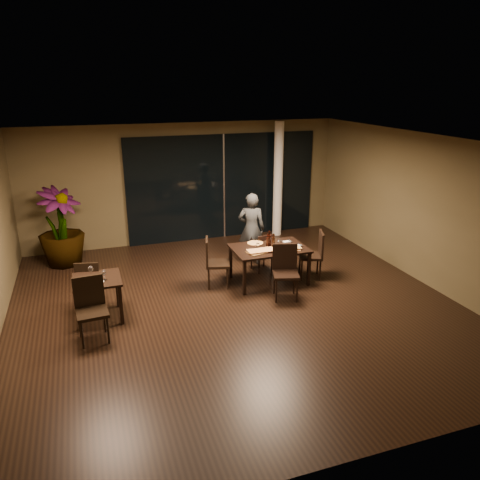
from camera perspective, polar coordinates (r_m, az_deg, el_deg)
name	(u,v)px	position (r m, az deg, el deg)	size (l,w,h in m)	color
ground	(235,305)	(8.80, -0.59, -7.92)	(8.00, 8.00, 0.00)	black
wall_back	(185,183)	(12.02, -6.75, 6.92)	(8.00, 0.10, 3.00)	brown
wall_front	(364,345)	(4.88, 14.87, -12.26)	(8.00, 0.10, 3.00)	brown
wall_right	(424,209)	(10.20, 21.55, 3.55)	(0.10, 8.00, 3.00)	brown
ceiling	(235,141)	(7.91, -0.67, 12.00)	(8.00, 8.00, 0.04)	silver
window_panel	(224,187)	(12.22, -2.02, 6.50)	(5.00, 0.06, 2.70)	black
column	(278,180)	(12.37, 4.66, 7.33)	(0.24, 0.24, 3.00)	white
main_table	(269,251)	(9.54, 3.59, -1.34)	(1.50, 1.00, 0.75)	black
side_table	(97,285)	(8.45, -16.98, -5.32)	(0.80, 0.80, 0.75)	black
chair_main_far	(264,251)	(10.12, 2.88, -1.29)	(0.46, 0.46, 0.86)	black
chair_main_near	(285,268)	(8.96, 5.54, -3.46)	(0.59, 0.59, 1.03)	black
chair_main_left	(213,260)	(9.38, -3.27, -2.45)	(0.57, 0.57, 1.00)	black
chair_main_right	(315,252)	(9.90, 9.11, -1.48)	(0.60, 0.60, 1.01)	black
chair_side_far	(89,281)	(8.95, -17.89, -4.82)	(0.51, 0.51, 0.91)	black
chair_side_near	(91,305)	(7.88, -17.73, -7.59)	(0.52, 0.52, 1.04)	black
diner	(251,229)	(10.48, 1.40, 1.38)	(0.55, 0.37, 1.63)	#2A2D2F
potted_plant	(61,227)	(11.11, -21.04, 1.48)	(0.97, 0.97, 1.77)	#1A4C19
pizza_board_left	(261,251)	(9.27, 2.58, -1.40)	(0.57, 0.29, 0.01)	#442D16
pizza_board_right	(288,249)	(9.45, 5.93, -1.08)	(0.50, 0.25, 0.01)	#3F2514
oblong_pizza_left	(261,251)	(9.26, 2.58, -1.30)	(0.52, 0.24, 0.02)	maroon
oblong_pizza_right	(288,248)	(9.45, 5.93, -0.98)	(0.48, 0.23, 0.02)	maroon
round_pizza	(255,243)	(9.73, 1.87, -0.40)	(0.32, 0.32, 0.01)	red
bottle_a	(268,240)	(9.51, 3.39, -0.03)	(0.06, 0.06, 0.28)	black
bottle_b	(273,240)	(9.49, 4.10, -0.06)	(0.06, 0.06, 0.29)	black
bottle_c	(269,239)	(9.54, 3.60, 0.18)	(0.07, 0.07, 0.33)	black
tumbler_left	(258,245)	(9.51, 2.18, -0.64)	(0.07, 0.07, 0.09)	white
tumbler_right	(279,242)	(9.67, 4.84, -0.30)	(0.08, 0.08, 0.10)	white
napkin_near	(297,245)	(9.67, 7.00, -0.65)	(0.18, 0.10, 0.01)	white
napkin_far	(287,241)	(9.88, 5.78, -0.18)	(0.18, 0.10, 0.01)	silver
wine_glass_a	(91,272)	(8.46, -17.72, -3.72)	(0.09, 0.09, 0.19)	white
wine_glass_b	(104,275)	(8.28, -16.24, -4.14)	(0.08, 0.08, 0.17)	white
side_napkin	(98,282)	(8.23, -16.93, -4.94)	(0.18, 0.11, 0.01)	white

